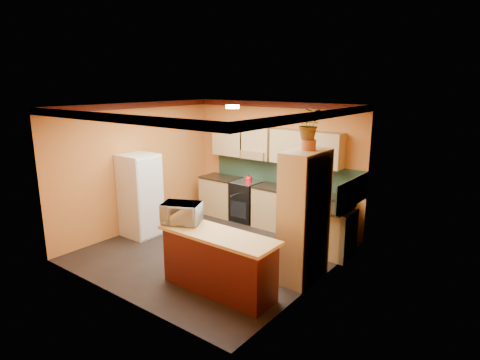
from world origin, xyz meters
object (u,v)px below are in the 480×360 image
(base_cabinets_back, at_px, (269,207))
(fridge, at_px, (140,195))
(stove, at_px, (246,201))
(pantry, at_px, (304,217))
(breakfast_bar, at_px, (218,264))
(microwave, at_px, (181,213))

(base_cabinets_back, bearing_deg, fridge, -131.57)
(stove, relative_size, pantry, 0.43)
(breakfast_bar, bearing_deg, microwave, 180.00)
(pantry, bearing_deg, stove, 144.19)
(base_cabinets_back, distance_m, fridge, 2.77)
(stove, height_order, microwave, microwave)
(microwave, bearing_deg, fridge, 132.72)
(stove, xyz_separation_m, pantry, (2.41, -1.74, 0.59))
(breakfast_bar, bearing_deg, stove, 119.02)
(base_cabinets_back, height_order, microwave, microwave)
(fridge, distance_m, microwave, 2.20)
(breakfast_bar, bearing_deg, pantry, 53.90)
(stove, distance_m, pantry, 3.03)
(base_cabinets_back, distance_m, microwave, 2.94)
(breakfast_bar, bearing_deg, fridge, 163.63)
(stove, height_order, breakfast_bar, stove)
(stove, height_order, fridge, fridge)
(stove, height_order, pantry, pantry)
(base_cabinets_back, distance_m, breakfast_bar, 3.02)
(pantry, height_order, breakfast_bar, pantry)
(breakfast_bar, height_order, microwave, microwave)
(fridge, xyz_separation_m, microwave, (2.03, -0.82, 0.24))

